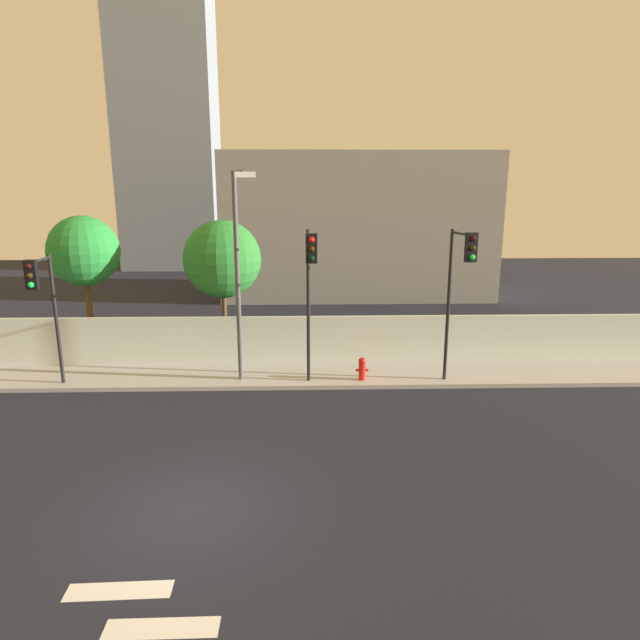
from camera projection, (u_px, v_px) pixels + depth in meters
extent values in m
plane|color=black|center=(191.00, 510.00, 11.86)|extent=(80.00, 80.00, 0.00)
cube|color=#A9A9A9|center=(237.00, 376.00, 19.80)|extent=(36.00, 2.40, 0.15)
cube|color=silver|center=(240.00, 340.00, 20.82)|extent=(36.00, 0.18, 1.80)
cube|color=silver|center=(162.00, 628.00, 8.71)|extent=(1.80, 0.46, 0.01)
cube|color=silver|center=(119.00, 591.00, 9.51)|extent=(1.81, 0.50, 0.01)
cylinder|color=black|center=(308.00, 307.00, 18.60)|extent=(0.12, 0.12, 5.16)
cylinder|color=black|center=(310.00, 235.00, 17.33)|extent=(0.17, 1.40, 0.08)
cube|color=black|center=(311.00, 248.00, 16.74)|extent=(0.35, 0.22, 0.90)
sphere|color=red|center=(312.00, 240.00, 16.56)|extent=(0.18, 0.18, 0.18)
sphere|color=#33260A|center=(312.00, 249.00, 16.62)|extent=(0.18, 0.18, 0.18)
sphere|color=black|center=(312.00, 258.00, 16.69)|extent=(0.18, 0.18, 0.18)
cylinder|color=black|center=(448.00, 306.00, 18.72)|extent=(0.12, 0.12, 5.17)
cylinder|color=black|center=(462.00, 234.00, 17.48)|extent=(0.33, 1.34, 0.08)
cube|color=black|center=(471.00, 247.00, 16.93)|extent=(0.37, 0.26, 0.90)
sphere|color=black|center=(474.00, 239.00, 16.75)|extent=(0.18, 0.18, 0.18)
sphere|color=#33260A|center=(473.00, 248.00, 16.82)|extent=(0.18, 0.18, 0.18)
sphere|color=#19F24C|center=(472.00, 257.00, 16.89)|extent=(0.18, 0.18, 0.18)
cylinder|color=black|center=(56.00, 320.00, 18.47)|extent=(0.12, 0.12, 4.40)
cylinder|color=black|center=(40.00, 260.00, 17.30)|extent=(0.13, 1.39, 0.08)
cube|color=black|center=(31.00, 275.00, 16.71)|extent=(0.35, 0.21, 0.90)
sphere|color=black|center=(28.00, 266.00, 16.53)|extent=(0.18, 0.18, 0.18)
sphere|color=#33260A|center=(30.00, 276.00, 16.60)|extent=(0.18, 0.18, 0.18)
sphere|color=#19F24C|center=(31.00, 285.00, 16.66)|extent=(0.18, 0.18, 0.18)
cylinder|color=#4C4C51|center=(237.00, 279.00, 18.51)|extent=(0.16, 0.16, 7.01)
cylinder|color=#4C4C51|center=(239.00, 172.00, 16.78)|extent=(0.64, 1.90, 0.10)
cube|color=beige|center=(245.00, 175.00, 15.90)|extent=(0.64, 0.40, 0.16)
cylinder|color=red|center=(362.00, 371.00, 19.21)|extent=(0.24, 0.24, 0.63)
sphere|color=red|center=(362.00, 361.00, 19.12)|extent=(0.26, 0.26, 0.26)
cylinder|color=red|center=(357.00, 370.00, 19.19)|extent=(0.10, 0.09, 0.09)
cylinder|color=red|center=(367.00, 370.00, 19.20)|extent=(0.10, 0.09, 0.09)
cylinder|color=brown|center=(90.00, 315.00, 21.71)|extent=(0.23, 0.23, 3.53)
sphere|color=#258934|center=(84.00, 251.00, 21.10)|extent=(2.68, 2.68, 2.68)
cylinder|color=brown|center=(225.00, 319.00, 21.89)|extent=(0.18, 0.18, 3.11)
sphere|color=#287E2E|center=(222.00, 259.00, 21.32)|extent=(2.99, 2.99, 2.99)
cube|color=gray|center=(357.00, 225.00, 33.78)|extent=(15.92, 6.00, 8.51)
cube|color=gray|center=(164.00, 73.00, 42.49)|extent=(7.47, 5.00, 29.87)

